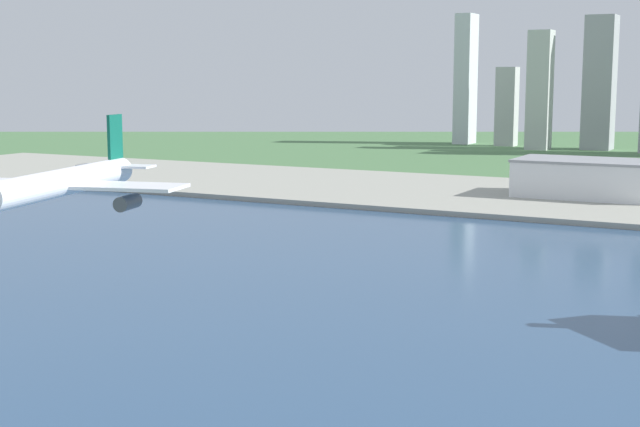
# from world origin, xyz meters

# --- Properties ---
(ground_plane) EXTENTS (2400.00, 2400.00, 0.00)m
(ground_plane) POSITION_xyz_m (0.00, 300.00, 0.00)
(ground_plane) COLOR #497346
(water_bay) EXTENTS (840.00, 360.00, 0.15)m
(water_bay) POSITION_xyz_m (0.00, 240.00, 0.07)
(water_bay) COLOR #2D4C70
(water_bay) RESTS_ON ground
(industrial_pier) EXTENTS (840.00, 140.00, 2.50)m
(industrial_pier) POSITION_xyz_m (0.00, 490.00, 1.25)
(industrial_pier) COLOR #9B9B8F
(industrial_pier) RESTS_ON ground
(airplane_landing) EXTENTS (35.32, 41.72, 12.96)m
(airplane_landing) POSITION_xyz_m (5.27, 153.46, 43.56)
(airplane_landing) COLOR white
(warehouse_main) EXTENTS (66.24, 38.92, 17.78)m
(warehouse_main) POSITION_xyz_m (11.25, 495.92, 11.41)
(warehouse_main) COLOR white
(warehouse_main) RESTS_ON industrial_pier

